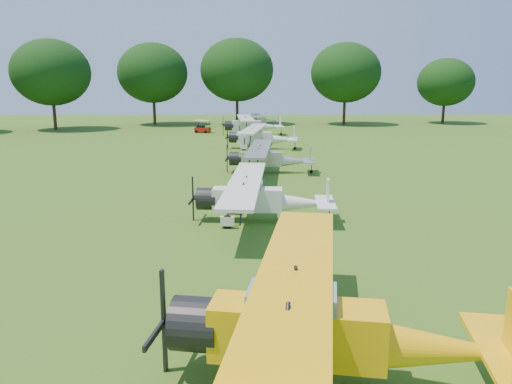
# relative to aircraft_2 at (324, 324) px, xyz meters

# --- Properties ---
(ground) EXTENTS (160.00, 160.00, 0.00)m
(ground) POSITION_rel_aircraft_2_xyz_m (-0.78, 11.11, -1.41)
(ground) COLOR #265214
(ground) RESTS_ON ground
(tree_belt) EXTENTS (137.36, 130.27, 14.52)m
(tree_belt) POSITION_rel_aircraft_2_xyz_m (2.79, 11.27, 6.62)
(tree_belt) COLOR black
(tree_belt) RESTS_ON ground
(aircraft_2) EXTENTS (7.77, 12.29, 2.41)m
(aircraft_2) POSITION_rel_aircraft_2_xyz_m (0.00, 0.00, 0.00)
(aircraft_2) COLOR #FDB70A
(aircraft_2) RESTS_ON ground
(aircraft_3) EXTENTS (6.70, 10.68, 2.10)m
(aircraft_3) POSITION_rel_aircraft_2_xyz_m (-1.06, 12.92, -0.18)
(aircraft_3) COLOR white
(aircraft_3) RESTS_ON ground
(aircraft_4) EXTENTS (6.39, 10.17, 2.00)m
(aircraft_4) POSITION_rel_aircraft_2_xyz_m (-0.08, 25.72, -0.24)
(aircraft_4) COLOR #B9B9BE
(aircraft_4) RESTS_ON ground
(aircraft_5) EXTENTS (7.05, 11.18, 2.19)m
(aircraft_5) POSITION_rel_aircraft_2_xyz_m (-0.26, 38.89, -0.13)
(aircraft_5) COLOR white
(aircraft_5) RESTS_ON ground
(aircraft_6) EXTENTS (7.53, 11.99, 2.36)m
(aircraft_6) POSITION_rel_aircraft_2_xyz_m (-0.95, 51.83, -0.03)
(aircraft_6) COLOR white
(aircraft_6) RESTS_ON ground
(aircraft_7) EXTENTS (5.78, 9.17, 1.82)m
(aircraft_7) POSITION_rel_aircraft_2_xyz_m (0.44, 64.23, -0.35)
(aircraft_7) COLOR #B9B9BE
(aircraft_7) RESTS_ON ground
(golf_cart) EXTENTS (2.14, 1.69, 1.61)m
(golf_cart) POSITION_rel_aircraft_2_xyz_m (-7.20, 54.91, -0.87)
(golf_cart) COLOR #A0170B
(golf_cart) RESTS_ON ground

